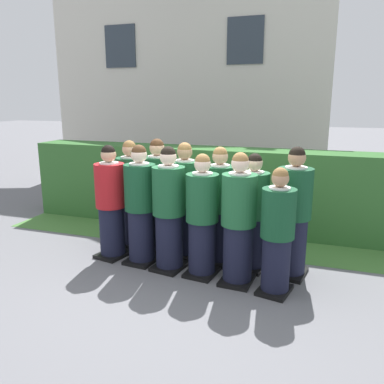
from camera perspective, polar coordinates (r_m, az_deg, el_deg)
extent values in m
plane|color=slate|center=(5.44, -0.91, -11.43)|extent=(60.00, 60.00, 0.00)
cylinder|color=black|center=(5.92, -11.52, -5.65)|extent=(0.36, 0.36, 0.76)
cube|color=black|center=(6.04, -11.36, -8.85)|extent=(0.48, 0.55, 0.05)
cylinder|color=#AD191E|center=(5.73, -11.84, 0.94)|extent=(0.43, 0.43, 0.63)
cylinder|color=white|center=(5.67, -11.99, 4.10)|extent=(0.27, 0.27, 0.03)
cube|color=#236038|center=(5.85, -10.53, 2.52)|extent=(0.04, 0.02, 0.28)
sphere|color=tan|center=(5.65, -12.05, 5.33)|extent=(0.22, 0.22, 0.22)
sphere|color=black|center=(5.65, -12.07, 5.71)|extent=(0.20, 0.20, 0.20)
cube|color=white|center=(5.95, -9.99, 0.55)|extent=(0.15, 0.04, 0.20)
cylinder|color=black|center=(5.65, -7.34, -6.35)|extent=(0.37, 0.37, 0.78)
cube|color=black|center=(5.78, -7.24, -9.73)|extent=(0.44, 0.52, 0.05)
cylinder|color=#144728|center=(5.45, -7.56, 0.68)|extent=(0.44, 0.44, 0.64)
cylinder|color=white|center=(5.39, -7.67, 4.05)|extent=(0.27, 0.27, 0.03)
cube|color=gold|center=(5.60, -6.47, 2.39)|extent=(0.04, 0.02, 0.28)
sphere|color=beige|center=(5.37, -7.71, 5.37)|extent=(0.22, 0.22, 0.22)
sphere|color=#472D19|center=(5.36, -7.72, 5.77)|extent=(0.20, 0.20, 0.20)
cube|color=white|center=(5.70, -6.04, 0.30)|extent=(0.15, 0.02, 0.20)
cylinder|color=black|center=(5.40, -3.30, -7.19)|extent=(0.37, 0.37, 0.78)
cube|color=black|center=(5.54, -3.25, -10.72)|extent=(0.46, 0.54, 0.05)
cylinder|color=#19512D|center=(5.19, -3.41, 0.17)|extent=(0.44, 0.44, 0.64)
cylinder|color=white|center=(5.13, -3.46, 3.72)|extent=(0.27, 0.27, 0.03)
cube|color=gold|center=(5.34, -2.25, 1.97)|extent=(0.04, 0.02, 0.28)
sphere|color=beige|center=(5.11, -3.48, 5.11)|extent=(0.22, 0.22, 0.22)
sphere|color=black|center=(5.10, -3.48, 5.53)|extent=(0.20, 0.20, 0.20)
cylinder|color=black|center=(5.21, 1.46, -8.12)|extent=(0.36, 0.36, 0.75)
cube|color=black|center=(5.35, 1.43, -11.59)|extent=(0.43, 0.51, 0.05)
cylinder|color=#19512D|center=(5.00, 1.50, -0.85)|extent=(0.42, 0.42, 0.62)
cylinder|color=white|center=(4.94, 1.52, 2.68)|extent=(0.26, 0.26, 0.03)
cube|color=#236038|center=(5.15, 2.43, 0.98)|extent=(0.04, 0.02, 0.27)
sphere|color=beige|center=(4.91, 1.53, 4.06)|extent=(0.21, 0.21, 0.21)
sphere|color=olive|center=(4.91, 1.53, 4.48)|extent=(0.19, 0.19, 0.19)
cylinder|color=black|center=(5.03, 6.65, -8.91)|extent=(0.37, 0.37, 0.77)
cube|color=black|center=(5.18, 6.54, -12.59)|extent=(0.42, 0.50, 0.05)
cylinder|color=#1E5B33|center=(4.81, 6.87, -1.15)|extent=(0.43, 0.43, 0.63)
cylinder|color=white|center=(4.74, 6.98, 2.63)|extent=(0.27, 0.27, 0.03)
cube|color=gold|center=(4.97, 7.58, 0.82)|extent=(0.04, 0.01, 0.28)
sphere|color=beige|center=(4.72, 7.02, 4.11)|extent=(0.22, 0.22, 0.22)
sphere|color=olive|center=(4.71, 7.04, 4.56)|extent=(0.20, 0.20, 0.20)
cube|color=white|center=(5.09, 7.71, -1.46)|extent=(0.15, 0.02, 0.20)
cylinder|color=black|center=(4.86, 12.06, -10.33)|extent=(0.34, 0.34, 0.70)
cube|color=black|center=(5.00, 11.87, -13.77)|extent=(0.44, 0.50, 0.05)
cylinder|color=#144728|center=(4.64, 12.45, -3.04)|extent=(0.40, 0.40, 0.58)
cylinder|color=white|center=(4.57, 12.63, 0.52)|extent=(0.25, 0.25, 0.03)
cube|color=navy|center=(4.79, 13.25, -1.14)|extent=(0.04, 0.02, 0.26)
sphere|color=tan|center=(4.55, 12.71, 1.93)|extent=(0.20, 0.20, 0.20)
sphere|color=olive|center=(4.54, 12.73, 2.36)|extent=(0.18, 0.18, 0.18)
cylinder|color=black|center=(6.33, -8.72, -4.22)|extent=(0.37, 0.37, 0.77)
cube|color=black|center=(6.45, -8.60, -7.26)|extent=(0.43, 0.51, 0.05)
cylinder|color=#19512D|center=(6.16, -8.95, 2.03)|extent=(0.43, 0.43, 0.64)
cylinder|color=white|center=(6.10, -9.06, 5.00)|extent=(0.27, 0.27, 0.03)
cube|color=gold|center=(6.31, -7.96, 3.50)|extent=(0.04, 0.02, 0.28)
sphere|color=tan|center=(6.09, -9.10, 6.15)|extent=(0.22, 0.22, 0.22)
sphere|color=olive|center=(6.08, -9.11, 6.51)|extent=(0.20, 0.20, 0.20)
cube|color=white|center=(6.41, -7.56, 1.64)|extent=(0.15, 0.02, 0.20)
cylinder|color=black|center=(6.09, -4.89, -4.72)|extent=(0.38, 0.38, 0.79)
cube|color=black|center=(6.22, -4.82, -7.97)|extent=(0.46, 0.54, 0.05)
cylinder|color=#19512D|center=(5.91, -5.02, 1.95)|extent=(0.45, 0.45, 0.65)
cylinder|color=white|center=(5.85, -5.09, 5.14)|extent=(0.28, 0.28, 0.03)
cube|color=#236038|center=(6.06, -4.01, 3.52)|extent=(0.04, 0.02, 0.29)
sphere|color=tan|center=(5.83, -5.12, 6.37)|extent=(0.22, 0.22, 0.22)
sphere|color=#472D19|center=(5.83, -5.12, 6.75)|extent=(0.21, 0.21, 0.21)
cube|color=white|center=(6.16, -3.64, 1.53)|extent=(0.15, 0.03, 0.20)
cylinder|color=black|center=(5.85, -1.02, -5.52)|extent=(0.37, 0.37, 0.78)
cube|color=black|center=(5.98, -1.00, -8.82)|extent=(0.47, 0.54, 0.05)
cylinder|color=#1E5B33|center=(5.66, -1.05, 1.29)|extent=(0.44, 0.44, 0.64)
cylinder|color=white|center=(5.60, -1.06, 4.55)|extent=(0.27, 0.27, 0.03)
cube|color=#236038|center=(5.81, -0.02, 2.90)|extent=(0.04, 0.02, 0.28)
sphere|color=tan|center=(5.58, -1.07, 5.81)|extent=(0.22, 0.22, 0.22)
sphere|color=olive|center=(5.58, -1.07, 6.21)|extent=(0.20, 0.20, 0.20)
cylinder|color=black|center=(5.62, 3.92, -6.43)|extent=(0.36, 0.36, 0.76)
cube|color=black|center=(5.75, 3.86, -9.77)|extent=(0.46, 0.53, 0.05)
cylinder|color=#19512D|center=(5.42, 4.03, 0.50)|extent=(0.43, 0.43, 0.63)
cylinder|color=white|center=(5.36, 4.09, 3.84)|extent=(0.27, 0.27, 0.03)
cube|color=gold|center=(5.58, 4.95, 2.17)|extent=(0.04, 0.02, 0.28)
sphere|color=tan|center=(5.34, 4.11, 5.14)|extent=(0.22, 0.22, 0.22)
sphere|color=olive|center=(5.34, 4.12, 5.54)|extent=(0.20, 0.20, 0.20)
cylinder|color=black|center=(5.46, 8.68, -7.31)|extent=(0.35, 0.35, 0.74)
cube|color=black|center=(5.59, 8.55, -10.60)|extent=(0.44, 0.51, 0.05)
cylinder|color=#1E5B33|center=(5.26, 8.93, -0.46)|extent=(0.42, 0.42, 0.61)
cylinder|color=white|center=(5.20, 9.05, 2.85)|extent=(0.26, 0.26, 0.03)
cube|color=navy|center=(5.42, 9.67, 1.23)|extent=(0.04, 0.02, 0.27)
sphere|color=beige|center=(5.18, 9.10, 4.14)|extent=(0.21, 0.21, 0.21)
sphere|color=black|center=(5.17, 9.12, 4.54)|extent=(0.19, 0.19, 0.19)
cylinder|color=black|center=(5.36, 14.24, -7.69)|extent=(0.38, 0.38, 0.79)
cube|color=black|center=(5.50, 14.02, -11.28)|extent=(0.47, 0.55, 0.05)
cylinder|color=#144728|center=(5.15, 14.70, -0.20)|extent=(0.45, 0.45, 0.65)
cylinder|color=white|center=(5.08, 14.92, 3.42)|extent=(0.28, 0.28, 0.03)
cube|color=gold|center=(5.32, 15.32, 1.64)|extent=(0.04, 0.02, 0.29)
sphere|color=tan|center=(5.07, 15.01, 4.83)|extent=(0.22, 0.22, 0.22)
sphere|color=black|center=(5.06, 15.03, 5.26)|extent=(0.20, 0.20, 0.20)
cube|color=#33662D|center=(7.04, 4.64, 0.51)|extent=(7.39, 0.70, 1.44)
cube|color=beige|center=(12.15, 0.92, 16.55)|extent=(7.59, 3.11, 5.90)
cube|color=#2D3842|center=(11.45, -10.39, 20.10)|extent=(0.90, 0.04, 1.10)
cube|color=#2D3842|center=(10.26, 7.74, 20.99)|extent=(0.90, 0.04, 1.10)
cube|color=#477A38|center=(6.50, 2.74, -7.14)|extent=(7.39, 0.90, 0.01)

